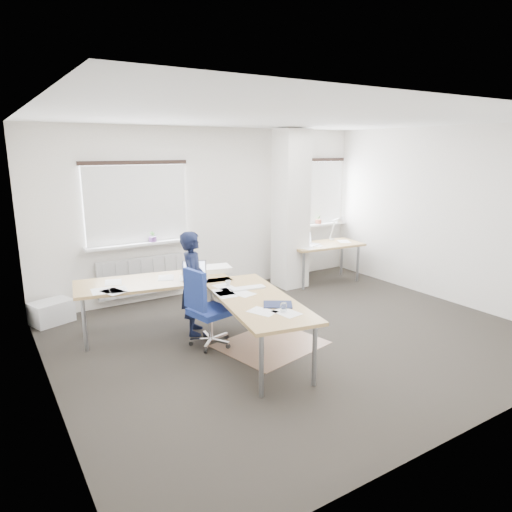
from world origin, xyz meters
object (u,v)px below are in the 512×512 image
desk_main (204,291)px  person (194,283)px  task_chair (208,325)px  desk_side (324,246)px

desk_main → person: (0.01, 0.36, 0.01)m
task_chair → desk_side: bearing=13.3°
desk_main → task_chair: bearing=-90.4°
desk_side → task_chair: size_ratio=1.42×
desk_side → person: size_ratio=1.04×
desk_main → task_chair: size_ratio=2.89×
desk_side → desk_main: bearing=-151.0°
desk_side → person: (-3.08, -0.97, 0.01)m
desk_main → desk_side: (3.09, 1.33, -0.01)m
task_chair → desk_main: bearing=67.7°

